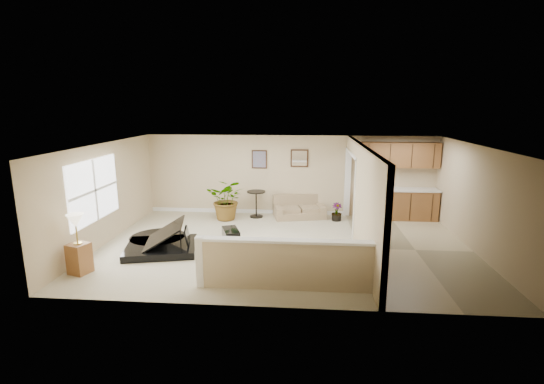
# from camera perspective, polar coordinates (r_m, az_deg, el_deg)

# --- Properties ---
(floor) EXTENTS (9.00, 9.00, 0.00)m
(floor) POSITION_cam_1_polar(r_m,az_deg,el_deg) (9.81, 1.83, -7.88)
(floor) COLOR beige
(floor) RESTS_ON ground
(back_wall) EXTENTS (9.00, 0.04, 2.50)m
(back_wall) POSITION_cam_1_polar(r_m,az_deg,el_deg) (12.38, 2.57, 2.43)
(back_wall) COLOR tan
(back_wall) RESTS_ON floor
(front_wall) EXTENTS (9.00, 0.04, 2.50)m
(front_wall) POSITION_cam_1_polar(r_m,az_deg,el_deg) (6.57, 0.60, -6.76)
(front_wall) COLOR tan
(front_wall) RESTS_ON floor
(left_wall) EXTENTS (0.04, 6.00, 2.50)m
(left_wall) POSITION_cam_1_polar(r_m,az_deg,el_deg) (10.65, -23.08, -0.24)
(left_wall) COLOR tan
(left_wall) RESTS_ON floor
(right_wall) EXTENTS (0.04, 6.00, 2.50)m
(right_wall) POSITION_cam_1_polar(r_m,az_deg,el_deg) (10.27, 27.83, -1.13)
(right_wall) COLOR tan
(right_wall) RESTS_ON floor
(ceiling) EXTENTS (9.00, 6.00, 0.04)m
(ceiling) POSITION_cam_1_polar(r_m,az_deg,el_deg) (9.24, 1.94, 6.81)
(ceiling) COLOR silver
(ceiling) RESTS_ON back_wall
(kitchen_vinyl) EXTENTS (2.70, 6.00, 0.01)m
(kitchen_vinyl) POSITION_cam_1_polar(r_m,az_deg,el_deg) (10.17, 20.04, -7.89)
(kitchen_vinyl) COLOR tan
(kitchen_vinyl) RESTS_ON floor
(interior_partition) EXTENTS (0.18, 5.99, 2.50)m
(interior_partition) POSITION_cam_1_polar(r_m,az_deg,el_deg) (9.79, 12.55, -0.77)
(interior_partition) COLOR tan
(interior_partition) RESTS_ON floor
(pony_half_wall) EXTENTS (3.42, 0.22, 1.00)m
(pony_half_wall) POSITION_cam_1_polar(r_m,az_deg,el_deg) (7.48, 1.55, -10.30)
(pony_half_wall) COLOR tan
(pony_half_wall) RESTS_ON floor
(left_window) EXTENTS (0.05, 2.15, 1.45)m
(left_window) POSITION_cam_1_polar(r_m,az_deg,el_deg) (10.17, -24.38, 0.24)
(left_window) COLOR white
(left_window) RESTS_ON left_wall
(wall_art_left) EXTENTS (0.48, 0.04, 0.58)m
(wall_art_left) POSITION_cam_1_polar(r_m,az_deg,el_deg) (12.35, -1.84, 4.75)
(wall_art_left) COLOR #352013
(wall_art_left) RESTS_ON back_wall
(wall_mirror) EXTENTS (0.55, 0.04, 0.55)m
(wall_mirror) POSITION_cam_1_polar(r_m,az_deg,el_deg) (12.26, 3.99, 4.91)
(wall_mirror) COLOR #352013
(wall_mirror) RESTS_ON back_wall
(kitchen_cabinets) EXTENTS (2.36, 0.65, 2.33)m
(kitchen_cabinets) POSITION_cam_1_polar(r_m,az_deg,el_deg) (12.49, 17.29, 0.18)
(kitchen_cabinets) COLOR #965E31
(kitchen_cabinets) RESTS_ON floor
(piano) EXTENTS (2.14, 2.15, 1.53)m
(piano) POSITION_cam_1_polar(r_m,az_deg,el_deg) (9.82, -15.82, -4.40)
(piano) COLOR black
(piano) RESTS_ON floor
(piano_bench) EXTENTS (0.56, 0.76, 0.46)m
(piano_bench) POSITION_cam_1_polar(r_m,az_deg,el_deg) (9.74, -5.97, -6.67)
(piano_bench) COLOR black
(piano_bench) RESTS_ON floor
(loveseat) EXTENTS (1.72, 1.19, 0.88)m
(loveseat) POSITION_cam_1_polar(r_m,az_deg,el_deg) (12.26, 3.98, -2.08)
(loveseat) COLOR #9C7F63
(loveseat) RESTS_ON floor
(accent_table) EXTENTS (0.57, 0.57, 0.82)m
(accent_table) POSITION_cam_1_polar(r_m,az_deg,el_deg) (12.16, -2.31, -1.24)
(accent_table) COLOR black
(accent_table) RESTS_ON floor
(palm_plant) EXTENTS (1.23, 1.09, 1.26)m
(palm_plant) POSITION_cam_1_polar(r_m,az_deg,el_deg) (11.95, -6.47, -1.10)
(palm_plant) COLOR black
(palm_plant) RESTS_ON floor
(small_plant) EXTENTS (0.35, 0.35, 0.54)m
(small_plant) POSITION_cam_1_polar(r_m,az_deg,el_deg) (12.01, 9.34, -3.03)
(small_plant) COLOR black
(small_plant) RESTS_ON floor
(lamp_stand) EXTENTS (0.47, 0.47, 1.27)m
(lamp_stand) POSITION_cam_1_polar(r_m,az_deg,el_deg) (9.08, -26.24, -7.34)
(lamp_stand) COLOR #965E31
(lamp_stand) RESTS_ON floor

